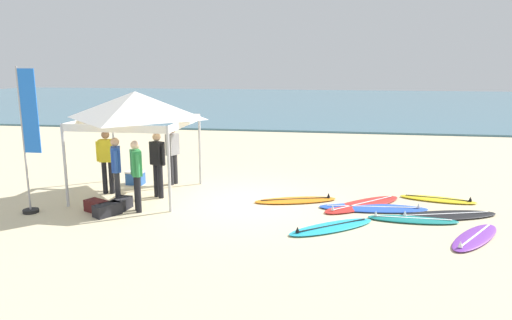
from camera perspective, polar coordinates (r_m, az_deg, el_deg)
name	(u,v)px	position (r m, az deg, el deg)	size (l,w,h in m)	color
ground_plane	(245,203)	(11.85, -1.31, -5.27)	(80.00, 80.00, 0.00)	beige
sea	(307,102)	(41.70, 6.28, 7.03)	(80.00, 36.00, 0.10)	teal
canopy_tent	(136,105)	(12.59, -14.46, 6.45)	(2.75, 2.75, 2.75)	#B7B7BC
surfboard_blue	(373,208)	(11.70, 14.12, -5.68)	(2.63, 0.87, 0.19)	blue
surfboard_cyan	(331,227)	(10.21, 9.18, -8.06)	(2.05, 1.73, 0.19)	#23B2CC
surfboard_black	(446,215)	(11.67, 22.10, -6.24)	(2.53, 1.32, 0.19)	black
surfboard_purple	(475,237)	(10.49, 25.12, -8.51)	(1.57, 1.97, 0.19)	purple
surfboard_orange	(296,200)	(12.01, 4.90, -4.89)	(2.19, 1.18, 0.19)	orange
surfboard_red	(363,204)	(11.92, 12.85, -5.29)	(2.26, 2.17, 0.19)	red
surfboard_yellow	(438,199)	(12.92, 21.31, -4.48)	(1.92, 0.87, 0.19)	yellow
surfboard_teal	(412,219)	(11.12, 18.49, -6.87)	(1.98, 0.57, 0.19)	#19847F
person_yellow	(107,158)	(13.09, -17.72, 0.27)	(0.54, 0.27, 1.71)	black
person_grey	(173,151)	(13.64, -10.13, 1.10)	(0.35, 0.51, 1.71)	#2D2D33
person_blue	(116,167)	(11.86, -16.65, -0.82)	(0.35, 0.51, 1.71)	#2D2D33
person_black	(157,161)	(12.37, -11.91, -0.07)	(0.49, 0.37, 1.71)	black
person_green	(136,171)	(11.31, -14.36, -1.29)	(0.38, 0.48, 1.71)	black
banner_flag	(29,147)	(11.92, -25.94, 1.41)	(0.60, 0.36, 3.40)	#99999E
gear_bag_near_tent	(121,204)	(11.75, -16.12, -5.18)	(0.60, 0.32, 0.28)	#232328
gear_bag_by_pole	(107,210)	(11.41, -17.67, -5.78)	(0.60, 0.32, 0.28)	#232328
gear_bag_on_sand	(97,206)	(11.76, -18.81, -5.34)	(0.60, 0.32, 0.28)	#4C1919
cooler_box	(135,178)	(14.04, -14.48, -2.09)	(0.50, 0.36, 0.39)	#2D60B7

